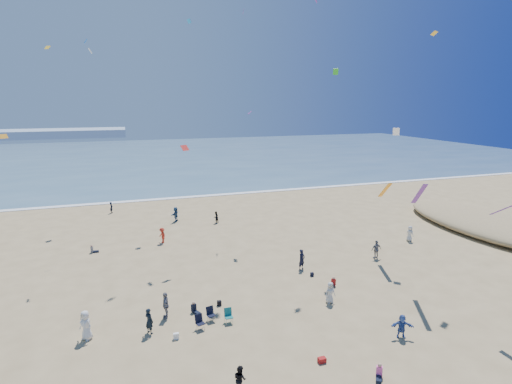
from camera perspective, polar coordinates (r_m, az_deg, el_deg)
name	(u,v)px	position (r m, az deg, el deg)	size (l,w,h in m)	color
ocean	(148,157)	(112.61, -15.15, 4.86)	(220.00, 100.00, 0.06)	#476B84
surf_line	(169,199)	(63.51, -12.33, -0.92)	(220.00, 1.20, 0.08)	white
standing_flyers	(249,265)	(35.36, -0.98, -10.40)	(32.77, 45.16, 1.94)	gray
seated_group	(248,313)	(29.03, -1.12, -16.91)	(20.22, 31.08, 0.84)	white
chair_cluster	(214,318)	(28.49, -6.09, -17.43)	(2.67, 1.52, 1.00)	black
white_tote	(176,336)	(27.52, -11.34, -19.54)	(0.35, 0.20, 0.40)	white
black_backpack	(219,303)	(30.85, -5.28, -15.53)	(0.30, 0.22, 0.38)	black
cooler	(322,360)	(25.42, 9.40, -22.61)	(0.45, 0.30, 0.30)	#A01716
navy_bag	(312,274)	(35.64, 8.00, -11.57)	(0.28, 0.18, 0.34)	black
kites_aloft	(311,111)	(34.67, 7.92, 11.37)	(36.15, 40.05, 26.98)	white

